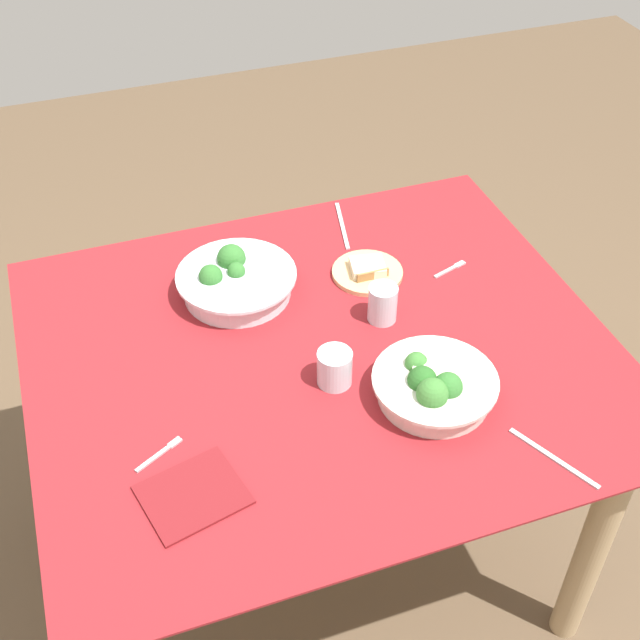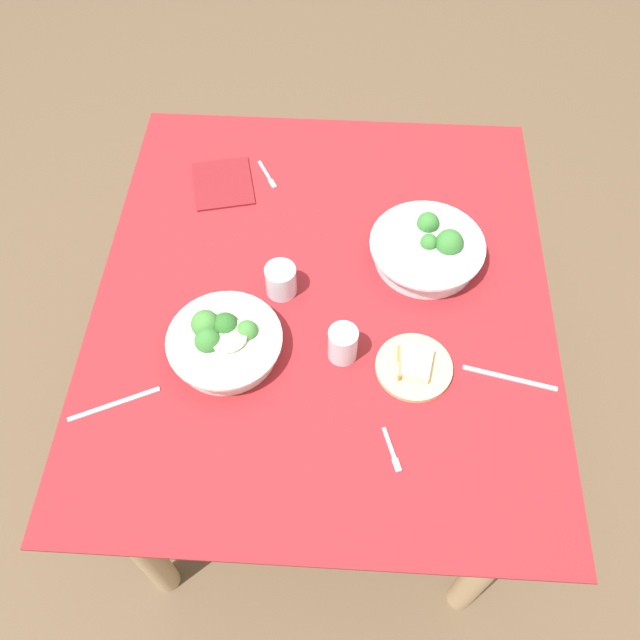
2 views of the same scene
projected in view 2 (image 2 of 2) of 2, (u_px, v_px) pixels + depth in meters
name	position (u px, v px, depth m)	size (l,w,h in m)	color
ground_plane	(322.00, 427.00, 2.21)	(6.00, 6.00, 0.00)	brown
dining_table	(323.00, 321.00, 1.67)	(1.25, 1.08, 0.76)	maroon
broccoli_bowl_far	(428.00, 249.00, 1.61)	(0.28, 0.28, 0.10)	white
broccoli_bowl_near	(224.00, 341.00, 1.46)	(0.26, 0.26, 0.09)	silver
bread_side_plate	(414.00, 366.00, 1.46)	(0.17, 0.17, 0.03)	#D6B27A
water_glass_center	(343.00, 344.00, 1.45)	(0.07, 0.07, 0.09)	silver
water_glass_side	(281.00, 280.00, 1.55)	(0.07, 0.07, 0.08)	silver
fork_by_far_bowl	(392.00, 452.00, 1.35)	(0.10, 0.04, 0.00)	#B7B7BC
fork_by_near_bowl	(268.00, 176.00, 1.79)	(0.10, 0.06, 0.00)	#B7B7BC
table_knife_left	(114.00, 404.00, 1.41)	(0.20, 0.01, 0.00)	#B7B7BC
table_knife_right	(510.00, 378.00, 1.45)	(0.21, 0.01, 0.00)	#B7B7BC
napkin_folded_upper	(223.00, 183.00, 1.78)	(0.18, 0.15, 0.01)	maroon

